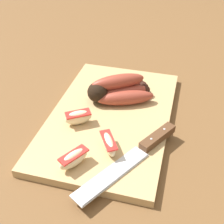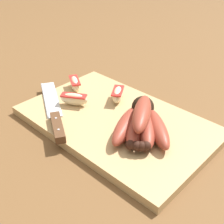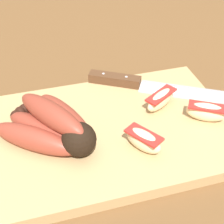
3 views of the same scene
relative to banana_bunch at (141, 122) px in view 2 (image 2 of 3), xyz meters
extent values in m
plane|color=brown|center=(-0.07, 0.00, -0.04)|extent=(6.00, 6.00, 0.00)
cube|color=tan|center=(-0.08, 0.00, -0.03)|extent=(0.45, 0.28, 0.02)
sphere|color=black|center=(-0.03, 0.04, 0.00)|extent=(0.05, 0.05, 0.05)
ellipsoid|color=brown|center=(-0.02, -0.02, -0.01)|extent=(0.09, 0.15, 0.04)
sphere|color=black|center=(0.03, -0.07, -0.01)|extent=(0.02, 0.02, 0.02)
ellipsoid|color=brown|center=(-0.01, -0.01, -0.01)|extent=(0.11, 0.14, 0.04)
sphere|color=black|center=(0.04, -0.06, -0.01)|extent=(0.02, 0.02, 0.02)
ellipsoid|color=brown|center=(0.01, 0.00, -0.01)|extent=(0.12, 0.13, 0.04)
sphere|color=black|center=(0.05, -0.06, -0.01)|extent=(0.02, 0.02, 0.02)
ellipsoid|color=brown|center=(0.03, 0.01, -0.01)|extent=(0.14, 0.12, 0.04)
sphere|color=black|center=(0.05, -0.05, -0.01)|extent=(0.02, 0.02, 0.02)
ellipsoid|color=brown|center=(0.00, 0.00, 0.02)|extent=(0.11, 0.14, 0.04)
cylinder|color=white|center=(0.01, -0.02, 0.01)|extent=(0.02, 0.02, 0.00)
cube|color=silver|center=(-0.26, -0.05, -0.02)|extent=(0.17, 0.12, 0.00)
cube|color=#99999E|center=(-0.27, -0.07, -0.02)|extent=(0.15, 0.09, 0.00)
cube|color=#51331E|center=(-0.14, -0.12, -0.02)|extent=(0.10, 0.07, 0.02)
cylinder|color=#B2B2B7|center=(-0.12, -0.13, -0.01)|extent=(0.01, 0.01, 0.00)
cylinder|color=#B2B2B7|center=(-0.16, -0.11, -0.01)|extent=(0.01, 0.01, 0.00)
ellipsoid|color=beige|center=(-0.25, 0.03, -0.01)|extent=(0.07, 0.05, 0.03)
cube|color=red|center=(-0.25, 0.03, 0.00)|extent=(0.06, 0.05, 0.00)
ellipsoid|color=beige|center=(-0.13, 0.06, -0.01)|extent=(0.05, 0.07, 0.04)
cube|color=red|center=(-0.13, 0.06, 0.00)|extent=(0.05, 0.06, 0.00)
ellipsoid|color=beige|center=(-0.19, -0.03, -0.01)|extent=(0.07, 0.05, 0.03)
cube|color=red|center=(-0.19, -0.03, 0.00)|extent=(0.07, 0.05, 0.00)
camera|label=1|loc=(-0.64, -0.15, 0.43)|focal=48.82mm
camera|label=2|loc=(0.31, -0.43, 0.37)|focal=47.56mm
camera|label=3|loc=(0.03, 0.43, 0.36)|focal=57.16mm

